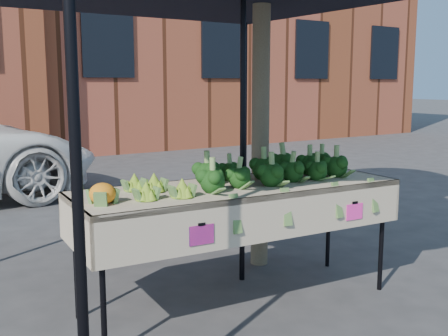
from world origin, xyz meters
TOP-DOWN VIEW (x-y plane):
  - ground at (0.00, 0.00)m, footprint 90.00×90.00m
  - table at (0.21, 0.05)m, footprint 2.45×0.96m
  - canopy at (0.16, 0.51)m, footprint 3.16×3.16m
  - broccoli_heap at (0.53, 0.07)m, footprint 1.44×0.54m
  - romanesco_cluster at (-0.46, 0.08)m, footprint 0.40×0.54m
  - cauliflower_pair at (-0.84, -0.00)m, footprint 0.17×0.17m
  - street_tree at (0.88, 0.69)m, footprint 2.28×2.28m
  - building_right at (7.00, 12.50)m, footprint 12.00×8.00m

SIDE VIEW (x-z plane):
  - ground at x=0.00m, z-range 0.00..0.00m
  - table at x=0.21m, z-range 0.00..0.90m
  - cauliflower_pair at x=-0.84m, z-range 0.90..1.05m
  - romanesco_cluster at x=-0.46m, z-range 0.90..1.07m
  - broccoli_heap at x=0.53m, z-range 0.90..1.12m
  - canopy at x=0.16m, z-range 0.00..2.74m
  - street_tree at x=0.88m, z-range 0.00..4.50m
  - building_right at x=7.00m, z-range 0.00..8.50m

